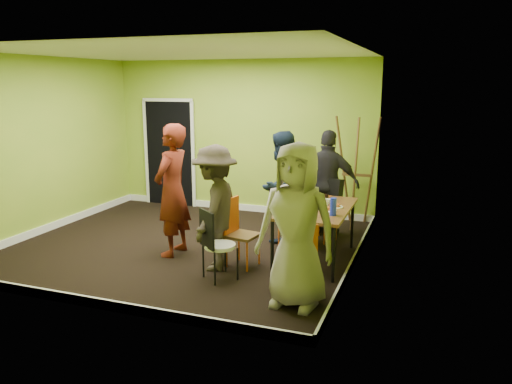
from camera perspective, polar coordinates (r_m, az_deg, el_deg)
ground at (r=7.59m, az=-7.92°, el=-6.05°), size 5.00×5.00×0.00m
room_walls at (r=7.39m, az=-8.15°, el=1.36°), size 5.04×4.54×2.82m
dining_table at (r=6.77m, az=6.85°, el=-2.17°), size 0.90×1.50×0.75m
chair_left_far at (r=7.36m, az=3.72°, el=-2.64°), size 0.41×0.41×0.86m
chair_left_near at (r=6.60m, az=-2.10°, el=-4.15°), size 0.43×0.43×0.91m
chair_back_end at (r=7.78m, az=8.27°, el=-0.48°), size 0.52×0.56×0.95m
chair_front_end at (r=5.63m, az=5.08°, el=-7.26°), size 0.48×0.48×0.89m
chair_bentwood at (r=6.13m, az=-4.67°, el=-5.63°), size 0.49×0.49×0.90m
easel at (r=8.50m, az=11.45°, el=2.22°), size 0.75×0.70×1.86m
plate_near_left at (r=7.19m, az=5.57°, el=-0.77°), size 0.25×0.25×0.01m
plate_near_right at (r=6.48m, az=4.24°, el=-2.23°), size 0.21×0.21×0.01m
plate_far_back at (r=7.23m, az=8.05°, el=-0.76°), size 0.22×0.22×0.01m
plate_far_front at (r=6.29m, az=5.65°, el=-2.71°), size 0.24×0.24×0.01m
plate_wall_back at (r=6.78m, az=8.97°, el=-1.69°), size 0.22×0.22×0.01m
plate_wall_front at (r=6.59m, az=8.19°, el=-2.08°), size 0.24×0.24×0.01m
thermos at (r=6.76m, az=6.89°, el=-0.83°), size 0.07×0.07×0.20m
blue_bottle at (r=6.34m, az=8.82°, el=-1.68°), size 0.08×0.08×0.22m
orange_bottle at (r=6.90m, az=6.15°, el=-1.02°), size 0.04×0.04×0.09m
glass_mid at (r=6.98m, az=6.53°, el=-0.90°), size 0.07×0.07×0.08m
glass_back at (r=7.12m, az=8.06°, el=-0.62°), size 0.06×0.06×0.10m
glass_front at (r=6.26m, az=6.23°, el=-2.37°), size 0.07×0.07×0.10m
cup_a at (r=6.66m, az=5.60°, el=-1.46°), size 0.13×0.13×0.10m
cup_b at (r=6.80m, az=8.06°, el=-1.22°), size 0.11×0.11×0.10m
person_standing at (r=7.01m, az=-9.55°, el=0.18°), size 0.45×0.68×1.85m
person_left_far at (r=7.55m, az=2.88°, el=0.59°), size 0.85×0.97×1.69m
person_left_near at (r=6.42m, az=-4.71°, el=-1.84°), size 0.71×1.11×1.63m
person_back_end at (r=7.90m, az=8.26°, el=0.96°), size 1.01×0.48×1.68m
person_front_end at (r=5.33m, az=4.64°, el=-3.87°), size 0.93×0.65×1.80m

